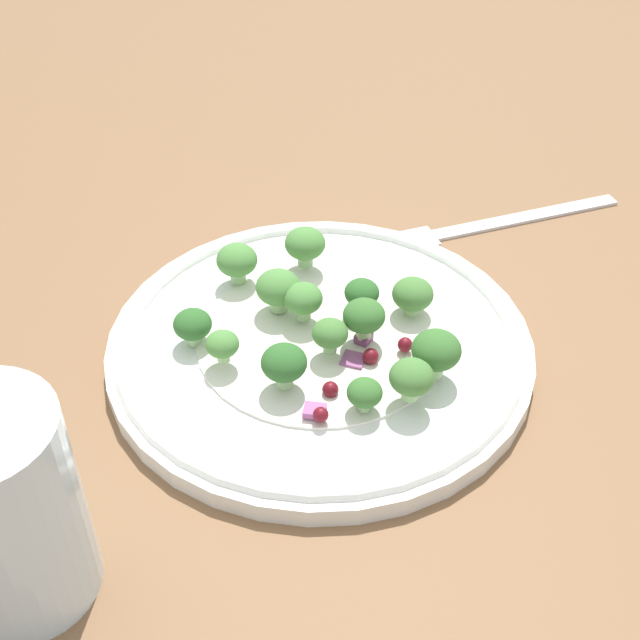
{
  "coord_description": "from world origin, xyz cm",
  "views": [
    {
      "loc": [
        -21.16,
        -31.13,
        34.95
      ],
      "look_at": [
        -1.37,
        1.7,
        2.7
      ],
      "focal_mm": 47.84,
      "sensor_mm": 36.0,
      "label": 1
    }
  ],
  "objects_px": {
    "plate": "(320,343)",
    "broccoli_floret_2": "(413,295)",
    "fork": "(490,223)",
    "broccoli_floret_0": "(193,325)",
    "water_glass": "(2,510)",
    "broccoli_floret_1": "(436,351)"
  },
  "relations": [
    {
      "from": "plate",
      "to": "broccoli_floret_2",
      "type": "distance_m",
      "value": 0.06
    },
    {
      "from": "broccoli_floret_0",
      "to": "broccoli_floret_2",
      "type": "distance_m",
      "value": 0.13
    },
    {
      "from": "plate",
      "to": "fork",
      "type": "relative_size",
      "value": 1.37
    },
    {
      "from": "plate",
      "to": "broccoli_floret_0",
      "type": "distance_m",
      "value": 0.08
    },
    {
      "from": "plate",
      "to": "water_glass",
      "type": "relative_size",
      "value": 2.41
    },
    {
      "from": "plate",
      "to": "broccoli_floret_1",
      "type": "distance_m",
      "value": 0.08
    },
    {
      "from": "plate",
      "to": "broccoli_floret_2",
      "type": "relative_size",
      "value": 9.93
    },
    {
      "from": "broccoli_floret_0",
      "to": "water_glass",
      "type": "xyz_separation_m",
      "value": [
        -0.13,
        -0.1,
        0.03
      ]
    },
    {
      "from": "plate",
      "to": "broccoli_floret_0",
      "type": "relative_size",
      "value": 11.05
    },
    {
      "from": "broccoli_floret_0",
      "to": "fork",
      "type": "xyz_separation_m",
      "value": [
        0.24,
        0.02,
        -0.02
      ]
    },
    {
      "from": "broccoli_floret_1",
      "to": "fork",
      "type": "relative_size",
      "value": 0.15
    },
    {
      "from": "plate",
      "to": "broccoli_floret_0",
      "type": "bearing_deg",
      "value": 151.86
    },
    {
      "from": "plate",
      "to": "broccoli_floret_2",
      "type": "xyz_separation_m",
      "value": [
        0.06,
        -0.01,
        0.02
      ]
    },
    {
      "from": "fork",
      "to": "plate",
      "type": "bearing_deg",
      "value": -162.91
    },
    {
      "from": "plate",
      "to": "broccoli_floret_0",
      "type": "height_order",
      "value": "broccoli_floret_0"
    },
    {
      "from": "broccoli_floret_1",
      "to": "fork",
      "type": "height_order",
      "value": "broccoli_floret_1"
    },
    {
      "from": "broccoli_floret_0",
      "to": "water_glass",
      "type": "height_order",
      "value": "water_glass"
    },
    {
      "from": "broccoli_floret_1",
      "to": "water_glass",
      "type": "height_order",
      "value": "water_glass"
    },
    {
      "from": "fork",
      "to": "broccoli_floret_0",
      "type": "bearing_deg",
      "value": -175.4
    },
    {
      "from": "broccoli_floret_0",
      "to": "broccoli_floret_1",
      "type": "xyz_separation_m",
      "value": [
        0.1,
        -0.1,
        0.01
      ]
    },
    {
      "from": "fork",
      "to": "water_glass",
      "type": "bearing_deg",
      "value": -162.38
    },
    {
      "from": "broccoli_floret_2",
      "to": "fork",
      "type": "height_order",
      "value": "broccoli_floret_2"
    }
  ]
}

